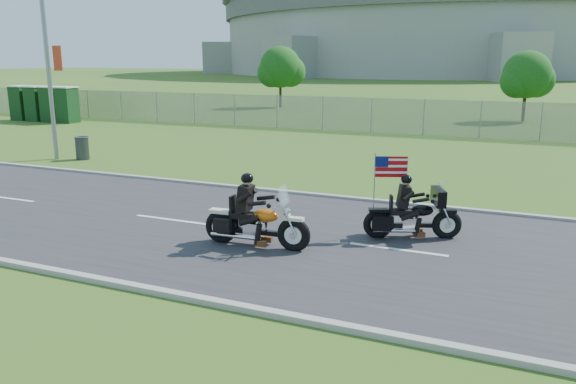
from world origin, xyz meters
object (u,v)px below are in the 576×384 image
at_px(porta_toilet_d, 21,104).
at_px(motorcycle_lead, 255,224).
at_px(porta_toilet_b, 51,105).
at_px(trash_can, 82,148).
at_px(motorcycle_follow, 412,217).
at_px(streetlight, 48,22).
at_px(porta_toilet_a, 67,106).
at_px(porta_toilet_c, 36,104).

height_order(porta_toilet_d, motorcycle_lead, porta_toilet_d).
relative_size(porta_toilet_b, motorcycle_lead, 0.90).
bearing_deg(trash_can, motorcycle_follow, -19.70).
distance_m(streetlight, trash_can, 5.28).
bearing_deg(porta_toilet_b, trash_can, -40.38).
distance_m(porta_toilet_a, porta_toilet_c, 2.80).
height_order(porta_toilet_c, trash_can, porta_toilet_c).
bearing_deg(porta_toilet_a, trash_can, -43.77).
relative_size(motorcycle_lead, motorcycle_follow, 1.15).
height_order(streetlight, porta_toilet_b, streetlight).
distance_m(porta_toilet_d, motorcycle_lead, 32.59).
distance_m(motorcycle_follow, trash_can, 15.95).
distance_m(porta_toilet_c, motorcycle_follow, 33.04).
height_order(streetlight, motorcycle_follow, streetlight).
bearing_deg(trash_can, porta_toilet_d, 145.21).
bearing_deg(trash_can, porta_toilet_b, 139.62).
distance_m(porta_toilet_c, porta_toilet_d, 1.40).
bearing_deg(porta_toilet_a, motorcycle_lead, -38.10).
height_order(streetlight, porta_toilet_d, streetlight).
relative_size(porta_toilet_b, trash_can, 2.44).
xyz_separation_m(porta_toilet_a, porta_toilet_d, (-4.20, 0.00, 0.00)).
bearing_deg(motorcycle_follow, porta_toilet_c, 129.15).
distance_m(streetlight, porta_toilet_d, 18.40).
relative_size(porta_toilet_c, motorcycle_follow, 1.04).
xyz_separation_m(porta_toilet_b, motorcycle_follow, (27.50, -16.00, -0.61)).
height_order(porta_toilet_c, porta_toilet_d, same).
relative_size(porta_toilet_d, motorcycle_follow, 1.04).
xyz_separation_m(porta_toilet_d, motorcycle_lead, (27.16, -18.00, -0.61)).
bearing_deg(motorcycle_follow, porta_toilet_b, 127.92).
relative_size(streetlight, porta_toilet_d, 4.35).
bearing_deg(porta_toilet_d, porta_toilet_b, 0.00).
xyz_separation_m(porta_toilet_b, porta_toilet_c, (-1.40, 0.00, 0.00)).
bearing_deg(porta_toilet_d, porta_toilet_a, 0.00).
distance_m(streetlight, porta_toilet_c, 17.34).
bearing_deg(porta_toilet_d, streetlight, -37.17).
bearing_deg(streetlight, motorcycle_follow, -17.99).
xyz_separation_m(streetlight, porta_toilet_c, (-12.82, 10.78, -4.49)).
bearing_deg(porta_toilet_d, trash_can, -34.79).
height_order(porta_toilet_a, motorcycle_follow, porta_toilet_a).
bearing_deg(motorcycle_follow, trash_can, 138.41).
relative_size(porta_toilet_a, motorcycle_follow, 1.04).
height_order(motorcycle_follow, trash_can, motorcycle_follow).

